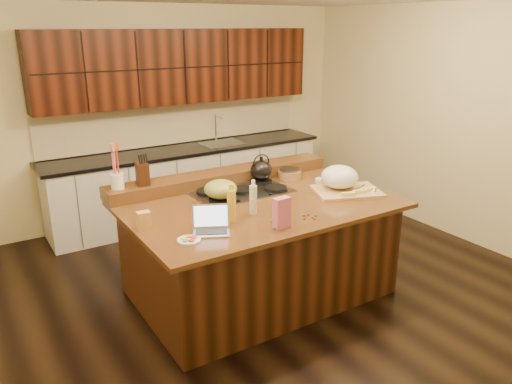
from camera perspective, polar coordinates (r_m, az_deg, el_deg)
room at (r=4.41m, az=0.35°, el=4.14°), size 5.52×5.02×2.72m
island at (r=4.71m, az=0.33°, el=-6.36°), size 2.40×1.60×0.92m
back_ledge at (r=5.09m, az=-3.90°, el=1.77°), size 2.40×0.30×0.12m
cooktop at (r=4.77m, az=-1.60°, el=0.08°), size 0.92×0.52×0.05m
back_counter at (r=6.54m, az=-7.98°, el=5.47°), size 3.70×0.66×2.40m
kettle at (r=4.99m, az=0.59°, el=2.48°), size 0.27×0.27×0.20m
green_bowl at (r=4.49m, az=-4.06°, el=0.33°), size 0.32×0.32×0.16m
laptop at (r=3.90m, az=-5.16°, el=-3.74°), size 0.36×0.33×0.20m
oil_bottle at (r=4.04m, az=-2.82°, el=-1.61°), size 0.09×0.09×0.27m
vinegar_bottle at (r=4.21m, az=-0.33°, el=-0.91°), size 0.08×0.08×0.25m
wooden_tray at (r=4.86m, az=9.72°, el=1.35°), size 0.73×0.64×0.25m
ramekin_a at (r=4.99m, az=8.33°, el=0.80°), size 0.13×0.13×0.04m
ramekin_b at (r=5.37m, az=9.33°, el=2.06°), size 0.13×0.13×0.04m
ramekin_c at (r=5.11m, az=7.32°, el=1.30°), size 0.12×0.12×0.04m
strainer_bowl at (r=5.21m, az=3.86°, el=1.99°), size 0.26×0.26×0.09m
kitchen_timer at (r=4.85m, az=13.34°, el=0.14°), size 0.10×0.10×0.07m
pink_bag at (r=3.93m, az=2.94°, el=-2.38°), size 0.14×0.08×0.25m
candy_plate at (r=3.77m, az=-7.67°, el=-5.46°), size 0.22×0.22×0.01m
package_box at (r=4.02m, az=-12.70°, el=-3.17°), size 0.11×0.08×0.14m
utensil_crock at (r=4.66m, az=-15.57°, el=1.20°), size 0.16×0.16×0.14m
knife_block at (r=4.72m, az=-12.85°, el=2.09°), size 0.13×0.19×0.21m
gumdrop_0 at (r=4.19m, az=2.79°, el=-2.71°), size 0.02×0.02×0.02m
gumdrop_1 at (r=4.14m, az=5.53°, el=-3.06°), size 0.02×0.02×0.02m
gumdrop_2 at (r=4.00m, az=2.97°, el=-3.80°), size 0.02×0.02×0.02m
gumdrop_3 at (r=3.93m, az=2.12°, el=-4.21°), size 0.02×0.02×0.02m
gumdrop_4 at (r=4.11m, az=2.49°, el=-3.13°), size 0.02×0.02×0.02m
gumdrop_5 at (r=4.22m, az=5.38°, el=-2.64°), size 0.02×0.02×0.02m
gumdrop_6 at (r=4.23m, az=6.00°, el=-2.57°), size 0.02×0.02×0.02m
gumdrop_7 at (r=4.22m, az=6.81°, el=-2.64°), size 0.02×0.02×0.02m
gumdrop_8 at (r=4.21m, az=5.59°, el=-2.69°), size 0.02×0.02×0.02m
gumdrop_9 at (r=4.08m, az=1.76°, el=-3.31°), size 0.02×0.02×0.02m
gumdrop_10 at (r=4.15m, az=6.70°, el=-3.06°), size 0.02×0.02×0.02m
gumdrop_11 at (r=4.18m, az=6.44°, el=-2.86°), size 0.02×0.02×0.02m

